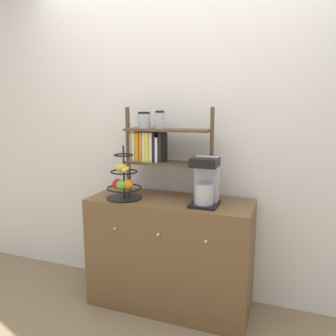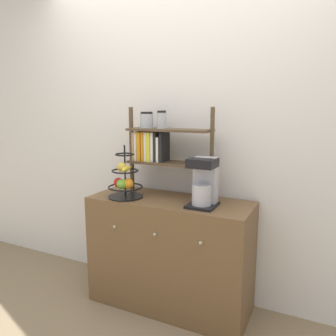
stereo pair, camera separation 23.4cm
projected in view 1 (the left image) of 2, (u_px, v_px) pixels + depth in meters
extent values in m
plane|color=#847051|center=(159.00, 321.00, 2.31)|extent=(12.00, 12.00, 0.00)
cube|color=silver|center=(182.00, 132.00, 2.54)|extent=(7.00, 0.05, 2.60)
cube|color=brown|center=(170.00, 253.00, 2.45)|extent=(1.19, 0.46, 0.83)
sphere|color=#B2AD8C|center=(115.00, 229.00, 2.30)|extent=(0.02, 0.02, 0.02)
sphere|color=#B2AD8C|center=(158.00, 235.00, 2.19)|extent=(0.02, 0.02, 0.02)
sphere|color=#B2AD8C|center=(206.00, 241.00, 2.08)|extent=(0.02, 0.02, 0.02)
cube|color=black|center=(204.00, 204.00, 2.23)|extent=(0.19, 0.21, 0.02)
cube|color=#B7B7BC|center=(207.00, 179.00, 2.25)|extent=(0.16, 0.09, 0.31)
cylinder|color=#B7B7BC|center=(204.00, 194.00, 2.20)|extent=(0.13, 0.13, 0.14)
cube|color=black|center=(205.00, 162.00, 2.17)|extent=(0.18, 0.17, 0.06)
cylinder|color=black|center=(124.00, 198.00, 2.40)|extent=(0.26, 0.26, 0.01)
cylinder|color=black|center=(124.00, 172.00, 2.37)|extent=(0.01, 0.01, 0.38)
torus|color=black|center=(124.00, 188.00, 2.39)|extent=(0.26, 0.26, 0.01)
torus|color=black|center=(124.00, 172.00, 2.37)|extent=(0.20, 0.20, 0.01)
torus|color=black|center=(123.00, 155.00, 2.35)|extent=(0.14, 0.14, 0.01)
sphere|color=red|center=(117.00, 184.00, 2.37)|extent=(0.07, 0.07, 0.07)
sphere|color=#6BAD33|center=(121.00, 185.00, 2.32)|extent=(0.07, 0.07, 0.07)
sphere|color=orange|center=(128.00, 184.00, 2.33)|extent=(0.08, 0.08, 0.08)
ellipsoid|color=yellow|center=(126.00, 169.00, 2.34)|extent=(0.07, 0.15, 0.04)
sphere|color=gold|center=(121.00, 168.00, 2.33)|extent=(0.07, 0.07, 0.07)
cube|color=brown|center=(128.00, 150.00, 2.53)|extent=(0.02, 0.02, 0.66)
cube|color=brown|center=(212.00, 154.00, 2.31)|extent=(0.02, 0.02, 0.66)
cube|color=brown|center=(168.00, 163.00, 2.43)|extent=(0.63, 0.20, 0.02)
cube|color=brown|center=(168.00, 130.00, 2.39)|extent=(0.63, 0.20, 0.02)
cube|color=tan|center=(135.00, 146.00, 2.50)|extent=(0.02, 0.16, 0.22)
cube|color=white|center=(137.00, 146.00, 2.50)|extent=(0.02, 0.16, 0.22)
cube|color=orange|center=(141.00, 146.00, 2.49)|extent=(0.03, 0.16, 0.22)
cube|color=orange|center=(144.00, 146.00, 2.48)|extent=(0.02, 0.15, 0.22)
cube|color=white|center=(147.00, 146.00, 2.47)|extent=(0.02, 0.15, 0.22)
cube|color=yellow|center=(151.00, 147.00, 2.46)|extent=(0.03, 0.16, 0.22)
cube|color=white|center=(154.00, 147.00, 2.45)|extent=(0.02, 0.15, 0.22)
cube|color=black|center=(157.00, 147.00, 2.44)|extent=(0.02, 0.14, 0.22)
cube|color=white|center=(160.00, 149.00, 2.44)|extent=(0.02, 0.15, 0.18)
cube|color=black|center=(163.00, 147.00, 2.43)|extent=(0.02, 0.14, 0.22)
cylinder|color=#ADB2B7|center=(144.00, 121.00, 2.44)|extent=(0.10, 0.10, 0.11)
cylinder|color=black|center=(144.00, 113.00, 2.43)|extent=(0.09, 0.09, 0.02)
cylinder|color=#ADB2B7|center=(160.00, 121.00, 2.40)|extent=(0.07, 0.07, 0.11)
cylinder|color=black|center=(160.00, 112.00, 2.39)|extent=(0.07, 0.07, 0.02)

